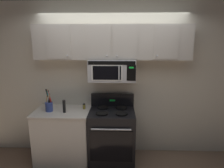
{
  "coord_description": "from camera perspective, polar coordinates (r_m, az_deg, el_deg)",
  "views": [
    {
      "loc": [
        0.11,
        -2.68,
        2.07
      ],
      "look_at": [
        0.0,
        0.49,
        1.35
      ],
      "focal_mm": 31.61,
      "sensor_mm": 36.0,
      "label": 1
    }
  ],
  "objects": [
    {
      "name": "over_range_microwave",
      "position": [
        3.26,
        0.03,
        4.06
      ],
      "size": [
        0.76,
        0.43,
        0.35
      ],
      "color": "#B7BABF"
    },
    {
      "name": "back_wall",
      "position": [
        3.55,
        0.16,
        1.08
      ],
      "size": [
        5.2,
        0.1,
        2.7
      ],
      "primitive_type": "cube",
      "color": "silver",
      "rests_on": "ground_plane"
    },
    {
      "name": "pepper_mill",
      "position": [
        3.33,
        -13.67,
        -6.29
      ],
      "size": [
        0.05,
        0.05,
        0.21
      ],
      "primitive_type": "cylinder",
      "color": "black",
      "rests_on": "counter_segment"
    },
    {
      "name": "counter_segment",
      "position": [
        3.63,
        -13.81,
        -14.07
      ],
      "size": [
        0.93,
        0.65,
        0.9
      ],
      "color": "white",
      "rests_on": "ground_plane"
    },
    {
      "name": "salt_shaker",
      "position": [
        3.6,
        -13.72,
        -5.69
      ],
      "size": [
        0.04,
        0.04,
        0.11
      ],
      "color": "white",
      "rests_on": "counter_segment"
    },
    {
      "name": "spice_jar",
      "position": [
        3.44,
        -8.07,
        -6.4
      ],
      "size": [
        0.04,
        0.04,
        0.09
      ],
      "color": "olive",
      "rests_on": "counter_segment"
    },
    {
      "name": "utensil_crock_blue",
      "position": [
        3.45,
        -17.76,
        -5.88
      ],
      "size": [
        0.12,
        0.12,
        0.38
      ],
      "color": "#384C9E",
      "rests_on": "counter_segment"
    },
    {
      "name": "stove_range",
      "position": [
        3.5,
        -0.04,
        -14.49
      ],
      "size": [
        0.76,
        0.69,
        1.12
      ],
      "color": "black",
      "rests_on": "ground_plane"
    },
    {
      "name": "upper_cabinets",
      "position": [
        3.25,
        0.05,
        11.99
      ],
      "size": [
        2.5,
        0.36,
        0.55
      ],
      "color": "#BCB7AD"
    }
  ]
}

